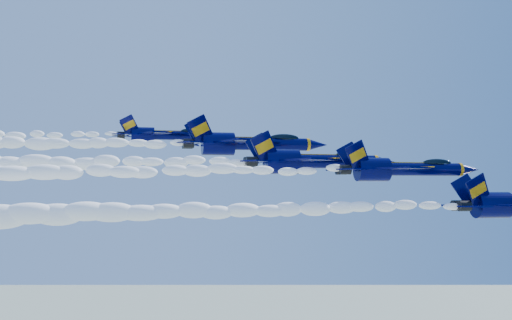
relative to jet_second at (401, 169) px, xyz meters
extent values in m
ellipsoid|color=#000134|center=(8.41, -4.48, -3.99)|extent=(1.63, 2.82, 6.67)
cube|color=#000134|center=(10.28, -0.31, -3.94)|extent=(5.59, 6.63, 0.19)
cube|color=orange|center=(11.74, -0.31, -3.83)|extent=(2.51, 5.22, 0.10)
cube|color=#000134|center=(6.11, -5.58, -2.37)|extent=(3.40, 1.07, 3.66)
cube|color=#000134|center=(6.11, -3.39, -2.37)|extent=(3.40, 1.07, 3.66)
cylinder|color=black|center=(4.76, -5.16, -4.04)|extent=(1.25, 1.15, 1.15)
cylinder|color=black|center=(4.76, -3.80, -4.04)|extent=(1.25, 1.15, 1.15)
ellipsoid|color=white|center=(-20.82, -4.48, -4.34)|extent=(50.10, 2.33, 2.09)
cylinder|color=#000134|center=(2.74, 0.00, -0.07)|extent=(8.76, 1.46, 1.46)
ellipsoid|color=#000134|center=(-3.38, 0.00, -0.11)|extent=(1.52, 2.63, 6.23)
cone|color=#000134|center=(8.39, 0.00, -0.07)|extent=(2.53, 1.46, 1.46)
cylinder|color=orange|center=(7.22, 0.00, -0.07)|extent=(0.34, 1.52, 1.52)
ellipsoid|color=black|center=(4.40, 0.00, 0.66)|extent=(3.50, 1.14, 0.96)
cube|color=orange|center=(4.40, 0.00, 0.37)|extent=(4.09, 0.97, 0.18)
cube|color=#000134|center=(-1.63, -3.89, -0.07)|extent=(5.22, 6.18, 0.18)
cube|color=#000134|center=(-1.63, 3.89, -0.07)|extent=(5.22, 6.18, 0.18)
cube|color=orange|center=(-0.27, -3.89, 0.03)|extent=(2.35, 4.87, 0.10)
cube|color=orange|center=(-0.27, 3.89, 0.03)|extent=(2.35, 4.87, 0.10)
cube|color=#000134|center=(-5.53, -1.02, 1.39)|extent=(3.17, 1.00, 3.41)
cube|color=#000134|center=(-5.53, 1.02, 1.39)|extent=(3.17, 1.00, 3.41)
cylinder|color=black|center=(-6.79, -0.63, -0.16)|extent=(1.17, 1.07, 1.07)
cylinder|color=black|center=(-6.79, 0.63, -0.16)|extent=(1.17, 1.07, 1.07)
cube|color=orange|center=(-0.17, 0.00, 0.69)|extent=(10.70, 0.34, 0.08)
ellipsoid|color=white|center=(-32.33, 0.00, -0.46)|extent=(50.10, 2.17, 1.95)
cylinder|color=#000134|center=(-5.20, 6.67, 1.00)|extent=(9.73, 1.62, 1.62)
ellipsoid|color=#000134|center=(-12.01, 6.67, 0.95)|extent=(1.69, 2.92, 6.92)
cone|color=#000134|center=(1.06, 6.67, 1.00)|extent=(2.81, 1.62, 1.62)
cylinder|color=orange|center=(-0.23, 6.67, 1.00)|extent=(0.38, 1.69, 1.69)
ellipsoid|color=black|center=(-3.37, 6.67, 1.81)|extent=(3.89, 1.26, 1.07)
cube|color=orange|center=(-3.37, 6.67, 1.49)|extent=(4.54, 1.08, 0.19)
cube|color=#000134|center=(-10.07, 2.35, 1.00)|extent=(5.79, 6.87, 0.19)
cube|color=#000134|center=(-10.07, 11.00, 1.00)|extent=(5.79, 6.87, 0.19)
cube|color=orange|center=(-8.55, 2.35, 1.11)|extent=(2.61, 5.41, 0.11)
cube|color=orange|center=(-8.55, 11.00, 1.11)|extent=(2.61, 5.41, 0.11)
cube|color=#000134|center=(-14.39, 5.54, 2.62)|extent=(3.52, 1.11, 3.79)
cube|color=#000134|center=(-14.39, 7.81, 2.62)|extent=(3.52, 1.11, 3.79)
cylinder|color=black|center=(-15.79, 5.97, 0.89)|extent=(1.30, 1.19, 1.19)
cylinder|color=black|center=(-15.79, 7.37, 0.89)|extent=(1.30, 1.19, 1.19)
cube|color=orange|center=(-8.45, 6.67, 1.85)|extent=(11.89, 0.38, 0.09)
ellipsoid|color=white|center=(-41.39, 6.67, 0.59)|extent=(50.10, 2.41, 2.17)
cylinder|color=#000134|center=(-10.87, 17.17, 3.74)|extent=(10.20, 1.70, 1.70)
ellipsoid|color=#000134|center=(-18.01, 17.17, 3.68)|extent=(1.77, 3.06, 7.25)
cone|color=#000134|center=(-4.30, 17.17, 3.74)|extent=(2.95, 1.70, 1.70)
cylinder|color=orange|center=(-5.66, 17.17, 3.74)|extent=(0.40, 1.77, 1.77)
ellipsoid|color=black|center=(-8.94, 17.17, 4.59)|extent=(4.08, 1.33, 1.12)
cube|color=orange|center=(-8.94, 17.17, 4.25)|extent=(4.76, 1.13, 0.20)
cube|color=#000134|center=(-15.97, 12.64, 3.74)|extent=(6.07, 7.20, 0.20)
cube|color=#000134|center=(-15.97, 21.70, 3.74)|extent=(6.07, 7.20, 0.20)
cube|color=orange|center=(-14.38, 12.64, 3.85)|extent=(2.73, 5.68, 0.11)
cube|color=orange|center=(-14.38, 21.70, 3.85)|extent=(2.73, 5.68, 0.11)
cube|color=#000134|center=(-20.50, 15.98, 5.44)|extent=(3.69, 1.17, 3.97)
cube|color=#000134|center=(-20.50, 18.36, 5.44)|extent=(3.69, 1.17, 3.97)
cylinder|color=black|center=(-21.97, 16.43, 3.62)|extent=(1.36, 1.25, 1.25)
cylinder|color=black|center=(-21.97, 17.91, 3.62)|extent=(1.36, 1.25, 1.25)
cube|color=orange|center=(-14.27, 17.17, 4.62)|extent=(12.46, 0.40, 0.09)
cylinder|color=#000134|center=(-22.11, 25.34, 5.35)|extent=(7.74, 1.29, 1.29)
ellipsoid|color=#000134|center=(-27.52, 25.34, 5.31)|extent=(1.34, 2.32, 5.50)
cone|color=#000134|center=(-17.12, 25.34, 5.35)|extent=(2.23, 1.29, 1.29)
cylinder|color=orange|center=(-18.15, 25.34, 5.35)|extent=(0.30, 1.34, 1.34)
ellipsoid|color=black|center=(-20.65, 25.34, 5.99)|extent=(3.09, 1.01, 0.85)
cube|color=orange|center=(-20.65, 25.34, 5.74)|extent=(3.61, 0.86, 0.15)
cube|color=#000134|center=(-25.97, 21.91, 5.35)|extent=(4.61, 5.46, 0.15)
cube|color=#000134|center=(-25.97, 28.78, 5.35)|extent=(4.61, 5.46, 0.15)
cube|color=orange|center=(-24.77, 21.91, 5.43)|extent=(2.07, 4.31, 0.09)
cube|color=orange|center=(-24.77, 28.78, 5.43)|extent=(2.07, 4.31, 0.09)
cube|color=#000134|center=(-29.41, 24.44, 6.64)|extent=(2.80, 0.88, 3.01)
cube|color=#000134|center=(-29.41, 26.25, 6.64)|extent=(2.80, 0.88, 3.01)
cylinder|color=black|center=(-30.53, 24.79, 5.26)|extent=(1.03, 0.95, 0.95)
cylinder|color=black|center=(-30.53, 25.90, 5.26)|extent=(1.03, 0.95, 0.95)
cube|color=orange|center=(-24.69, 25.34, 6.02)|extent=(9.46, 0.30, 0.07)
camera|label=1|loc=(-30.98, -66.53, -2.12)|focal=45.00mm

